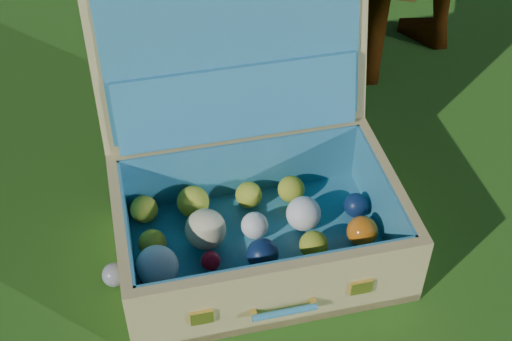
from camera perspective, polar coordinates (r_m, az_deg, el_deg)
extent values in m
plane|color=#215114|center=(1.91, 1.80, -3.76)|extent=(60.00, 60.00, 0.00)
sphere|color=teal|center=(1.78, -11.26, -8.18)|extent=(0.06, 0.06, 0.06)
cube|color=tan|center=(1.81, 0.25, -6.43)|extent=(0.74, 0.55, 0.03)
cube|color=tan|center=(1.61, 2.03, -9.99)|extent=(0.68, 0.12, 0.21)
cube|color=tan|center=(1.90, -1.23, 0.17)|extent=(0.68, 0.12, 0.21)
cube|color=tan|center=(1.73, -10.52, -6.23)|extent=(0.08, 0.41, 0.21)
cube|color=tan|center=(1.83, 10.37, -2.72)|extent=(0.08, 0.41, 0.21)
cube|color=teal|center=(1.80, 0.25, -6.09)|extent=(0.69, 0.49, 0.01)
cube|color=teal|center=(1.61, 1.89, -9.28)|extent=(0.63, 0.10, 0.18)
cube|color=teal|center=(1.88, -1.13, 0.13)|extent=(0.63, 0.10, 0.18)
cube|color=teal|center=(1.72, -10.04, -5.88)|extent=(0.06, 0.40, 0.18)
cube|color=teal|center=(1.81, 9.95, -2.52)|extent=(0.06, 0.40, 0.18)
cube|color=tan|center=(1.76, -1.96, 9.65)|extent=(0.70, 0.24, 0.45)
cube|color=teal|center=(1.74, -1.81, 9.39)|extent=(0.64, 0.19, 0.40)
cube|color=teal|center=(1.78, -1.47, 5.45)|extent=(0.61, 0.15, 0.19)
cube|color=#F2C659|center=(1.58, -4.35, -11.63)|extent=(0.05, 0.02, 0.04)
cube|color=#F2C659|center=(1.64, 8.42, -9.21)|extent=(0.05, 0.02, 0.04)
cylinder|color=teal|center=(1.61, 2.31, -11.27)|extent=(0.15, 0.04, 0.02)
cube|color=#F2C659|center=(1.60, -0.18, -11.46)|extent=(0.02, 0.02, 0.01)
cube|color=#F2C659|center=(1.63, 4.60, -10.55)|extent=(0.02, 0.02, 0.01)
sphere|color=orange|center=(1.67, -7.90, -10.38)|extent=(0.06, 0.06, 0.06)
sphere|color=orange|center=(1.67, -3.17, -9.42)|extent=(0.08, 0.08, 0.08)
sphere|color=gold|center=(1.67, 1.67, -8.95)|extent=(0.09, 0.09, 0.09)
sphere|color=gold|center=(1.70, 5.36, -7.97)|extent=(0.08, 0.08, 0.08)
sphere|color=beige|center=(1.75, 10.10, -6.97)|extent=(0.07, 0.07, 0.07)
sphere|color=white|center=(1.71, -7.92, -7.62)|extent=(0.10, 0.10, 0.10)
sphere|color=#A80D21|center=(1.74, -3.66, -7.23)|extent=(0.05, 0.05, 0.05)
sphere|color=#0E2148|center=(1.73, 0.53, -6.71)|extent=(0.08, 0.08, 0.08)
sphere|color=gold|center=(1.76, 4.63, -5.95)|extent=(0.07, 0.07, 0.07)
sphere|color=orange|center=(1.80, 8.50, -4.83)|extent=(0.08, 0.08, 0.08)
sphere|color=gold|center=(1.78, -8.29, -5.79)|extent=(0.07, 0.07, 0.07)
sphere|color=beige|center=(1.77, -4.06, -4.70)|extent=(0.10, 0.10, 0.10)
sphere|color=white|center=(1.80, -0.12, -4.42)|extent=(0.07, 0.07, 0.07)
sphere|color=white|center=(1.82, 3.82, -3.46)|extent=(0.09, 0.09, 0.09)
sphere|color=#0E2148|center=(1.87, 8.00, -2.76)|extent=(0.06, 0.06, 0.06)
sphere|color=gold|center=(1.86, -8.95, -3.08)|extent=(0.07, 0.07, 0.07)
sphere|color=gold|center=(1.85, -5.06, -2.51)|extent=(0.08, 0.08, 0.08)
sphere|color=gold|center=(1.87, -0.59, -1.96)|extent=(0.07, 0.07, 0.07)
sphere|color=gold|center=(1.89, 2.83, -1.50)|extent=(0.07, 0.07, 0.07)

